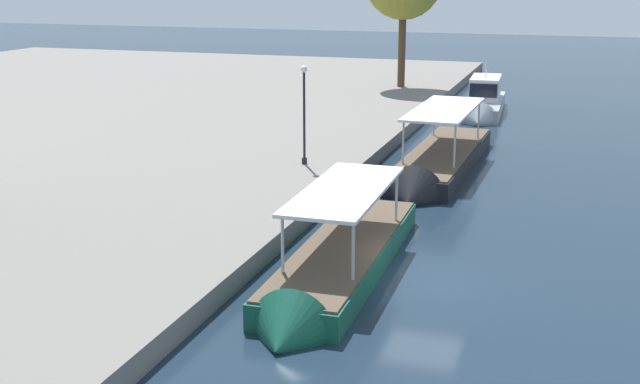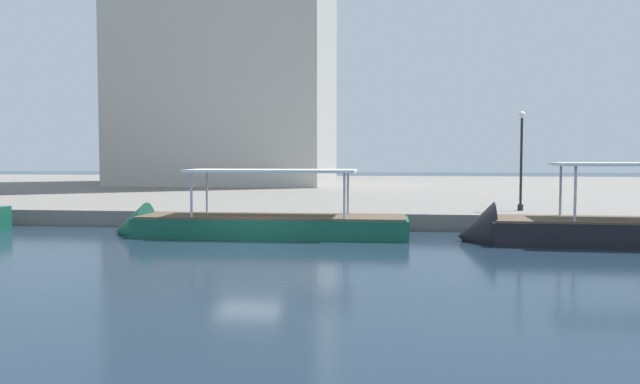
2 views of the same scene
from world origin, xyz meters
The scene contains 5 objects.
ground_plane centered at (0.00, 0.00, 0.00)m, with size 220.00×220.00×0.00m, color #192838.
tour_boat_2 centered at (-0.63, 2.83, 0.28)m, with size 12.68×2.99×3.95m.
tour_boat_3 centered at (14.74, 2.15, 0.35)m, with size 14.40×3.40×4.32m.
motor_yacht_4 centered at (32.99, 2.13, 0.68)m, with size 10.56×3.00×4.63m.
lamp_post centered at (11.48, 8.16, 3.37)m, with size 0.33×0.33×4.78m.
Camera 1 is at (-24.50, -4.37, 9.83)m, focal length 45.07 mm.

